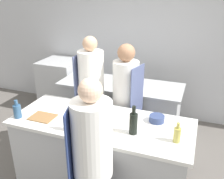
{
  "coord_description": "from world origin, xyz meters",
  "views": [
    {
      "loc": [
        0.98,
        -2.28,
        2.32
      ],
      "look_at": [
        0.0,
        0.35,
        1.15
      ],
      "focal_mm": 40.0,
      "sensor_mm": 36.0,
      "label": 1
    }
  ],
  "objects_px": {
    "bottle_vinegar": "(17,111)",
    "bottle_wine": "(89,109)",
    "chef_at_prep_near": "(93,166)",
    "bottle_cooking_oil": "(133,123)",
    "chef_at_pass_far": "(92,98)",
    "stockpot": "(136,79)",
    "oven_range": "(62,85)",
    "bottle_sauce": "(73,121)",
    "bowl_prep_small": "(102,130)",
    "bottle_olive_oil": "(107,108)",
    "chef_at_stove": "(125,104)",
    "bowl_mixing_large": "(157,119)",
    "cup": "(101,109)",
    "bottle_water": "(177,134)"
  },
  "relations": [
    {
      "from": "bottle_vinegar",
      "to": "bottle_wine",
      "type": "relative_size",
      "value": 1.15
    },
    {
      "from": "chef_at_prep_near",
      "to": "bottle_cooking_oil",
      "type": "height_order",
      "value": "chef_at_prep_near"
    },
    {
      "from": "chef_at_pass_far",
      "to": "bottle_wine",
      "type": "bearing_deg",
      "value": -162.66
    },
    {
      "from": "stockpot",
      "to": "oven_range",
      "type": "bearing_deg",
      "value": 161.24
    },
    {
      "from": "bottle_sauce",
      "to": "bowl_prep_small",
      "type": "xyz_separation_m",
      "value": [
        0.29,
        0.06,
        -0.09
      ]
    },
    {
      "from": "bottle_olive_oil",
      "to": "bottle_vinegar",
      "type": "relative_size",
      "value": 1.13
    },
    {
      "from": "chef_at_prep_near",
      "to": "stockpot",
      "type": "relative_size",
      "value": 6.57
    },
    {
      "from": "chef_at_stove",
      "to": "bowl_mixing_large",
      "type": "distance_m",
      "value": 0.68
    },
    {
      "from": "bottle_olive_oil",
      "to": "chef_at_stove",
      "type": "bearing_deg",
      "value": 83.54
    },
    {
      "from": "bottle_sauce",
      "to": "stockpot",
      "type": "distance_m",
      "value": 1.47
    },
    {
      "from": "bottle_wine",
      "to": "stockpot",
      "type": "bearing_deg",
      "value": 75.31
    },
    {
      "from": "chef_at_prep_near",
      "to": "bottle_vinegar",
      "type": "xyz_separation_m",
      "value": [
        -1.13,
        0.4,
        0.16
      ]
    },
    {
      "from": "bottle_wine",
      "to": "cup",
      "type": "xyz_separation_m",
      "value": [
        0.11,
        0.1,
        -0.02
      ]
    },
    {
      "from": "bottle_vinegar",
      "to": "stockpot",
      "type": "xyz_separation_m",
      "value": [
        1.03,
        1.4,
        0.04
      ]
    },
    {
      "from": "bottle_wine",
      "to": "stockpot",
      "type": "height_order",
      "value": "stockpot"
    },
    {
      "from": "bottle_cooking_oil",
      "to": "bowl_prep_small",
      "type": "xyz_separation_m",
      "value": [
        -0.3,
        -0.12,
        -0.09
      ]
    },
    {
      "from": "bottle_vinegar",
      "to": "bottle_water",
      "type": "distance_m",
      "value": 1.8
    },
    {
      "from": "bottle_water",
      "to": "chef_at_pass_far",
      "type": "bearing_deg",
      "value": 150.53
    },
    {
      "from": "oven_range",
      "to": "bowl_mixing_large",
      "type": "distance_m",
      "value": 2.67
    },
    {
      "from": "bottle_cooking_oil",
      "to": "chef_at_stove",
      "type": "bearing_deg",
      "value": 112.98
    },
    {
      "from": "oven_range",
      "to": "bowl_mixing_large",
      "type": "relative_size",
      "value": 5.83
    },
    {
      "from": "bowl_mixing_large",
      "to": "stockpot",
      "type": "bearing_deg",
      "value": 118.19
    },
    {
      "from": "chef_at_prep_near",
      "to": "bottle_vinegar",
      "type": "relative_size",
      "value": 7.67
    },
    {
      "from": "chef_at_prep_near",
      "to": "stockpot",
      "type": "bearing_deg",
      "value": -12.78
    },
    {
      "from": "bottle_wine",
      "to": "bottle_water",
      "type": "relative_size",
      "value": 0.89
    },
    {
      "from": "bottle_wine",
      "to": "chef_at_stove",
      "type": "bearing_deg",
      "value": 64.59
    },
    {
      "from": "chef_at_prep_near",
      "to": "bottle_water",
      "type": "distance_m",
      "value": 0.87
    },
    {
      "from": "chef_at_pass_far",
      "to": "bowl_mixing_large",
      "type": "height_order",
      "value": "chef_at_pass_far"
    },
    {
      "from": "bottle_sauce",
      "to": "bowl_mixing_large",
      "type": "xyz_separation_m",
      "value": [
        0.78,
        0.51,
        -0.09
      ]
    },
    {
      "from": "chef_at_pass_far",
      "to": "bottle_water",
      "type": "xyz_separation_m",
      "value": [
        1.24,
        -0.7,
        0.11
      ]
    },
    {
      "from": "bottle_water",
      "to": "cup",
      "type": "xyz_separation_m",
      "value": [
        -0.93,
        0.3,
        -0.03
      ]
    },
    {
      "from": "bottle_sauce",
      "to": "bowl_mixing_large",
      "type": "distance_m",
      "value": 0.93
    },
    {
      "from": "bottle_wine",
      "to": "cup",
      "type": "relative_size",
      "value": 1.82
    },
    {
      "from": "bowl_mixing_large",
      "to": "oven_range",
      "type": "bearing_deg",
      "value": 145.24
    },
    {
      "from": "bottle_wine",
      "to": "bottle_water",
      "type": "distance_m",
      "value": 1.06
    },
    {
      "from": "chef_at_pass_far",
      "to": "bottle_olive_oil",
      "type": "height_order",
      "value": "chef_at_pass_far"
    },
    {
      "from": "chef_at_pass_far",
      "to": "bottle_wine",
      "type": "height_order",
      "value": "chef_at_pass_far"
    },
    {
      "from": "chef_at_pass_far",
      "to": "bottle_cooking_oil",
      "type": "height_order",
      "value": "chef_at_pass_far"
    },
    {
      "from": "bottle_cooking_oil",
      "to": "bowl_prep_small",
      "type": "relative_size",
      "value": 1.42
    },
    {
      "from": "oven_range",
      "to": "bottle_wine",
      "type": "distance_m",
      "value": 2.19
    },
    {
      "from": "bottle_sauce",
      "to": "bottle_water",
      "type": "bearing_deg",
      "value": 9.98
    },
    {
      "from": "cup",
      "to": "chef_at_stove",
      "type": "bearing_deg",
      "value": 71.59
    },
    {
      "from": "chef_at_stove",
      "to": "bottle_water",
      "type": "height_order",
      "value": "chef_at_stove"
    },
    {
      "from": "chef_at_stove",
      "to": "bowl_prep_small",
      "type": "xyz_separation_m",
      "value": [
        0.03,
        -0.89,
        0.1
      ]
    },
    {
      "from": "oven_range",
      "to": "chef_at_prep_near",
      "type": "distance_m",
      "value": 2.97
    },
    {
      "from": "bottle_wine",
      "to": "stockpot",
      "type": "distance_m",
      "value": 1.1
    },
    {
      "from": "cup",
      "to": "stockpot",
      "type": "xyz_separation_m",
      "value": [
        0.16,
        0.97,
        0.08
      ]
    },
    {
      "from": "bottle_olive_oil",
      "to": "bottle_wine",
      "type": "distance_m",
      "value": 0.22
    },
    {
      "from": "oven_range",
      "to": "cup",
      "type": "bearing_deg",
      "value": -45.63
    },
    {
      "from": "bottle_vinegar",
      "to": "bottle_cooking_oil",
      "type": "xyz_separation_m",
      "value": [
        1.35,
        0.14,
        0.04
      ]
    }
  ]
}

